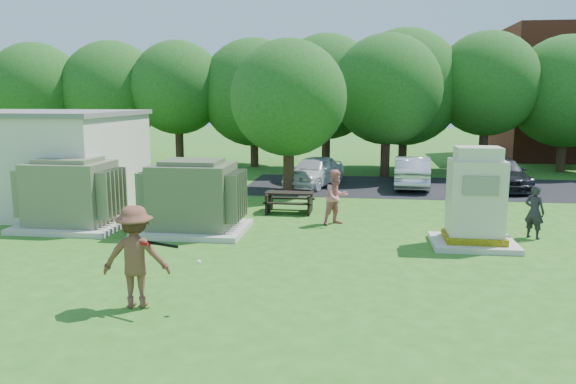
# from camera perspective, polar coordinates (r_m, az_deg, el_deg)

# --- Properties ---
(ground) EXTENTS (120.00, 120.00, 0.00)m
(ground) POSITION_cam_1_polar(r_m,az_deg,el_deg) (11.55, -2.73, -9.72)
(ground) COLOR #2D6619
(ground) RESTS_ON ground
(parking_strip) EXTENTS (20.00, 6.00, 0.01)m
(parking_strip) POSITION_cam_1_polar(r_m,az_deg,el_deg) (25.01, 19.20, 0.34)
(parking_strip) COLOR #232326
(parking_strip) RESTS_ON ground
(transformer_left) EXTENTS (3.00, 2.40, 2.07)m
(transformer_left) POSITION_cam_1_polar(r_m,az_deg,el_deg) (17.66, -21.16, -0.30)
(transformer_left) COLOR beige
(transformer_left) RESTS_ON ground
(transformer_right) EXTENTS (3.00, 2.40, 2.07)m
(transformer_right) POSITION_cam_1_polar(r_m,az_deg,el_deg) (16.20, -9.62, -0.63)
(transformer_right) COLOR beige
(transformer_right) RESTS_ON ground
(generator_cabinet) EXTENTS (2.12, 1.73, 2.58)m
(generator_cabinet) POSITION_cam_1_polar(r_m,az_deg,el_deg) (15.18, 18.50, -1.08)
(generator_cabinet) COLOR beige
(generator_cabinet) RESTS_ON ground
(picnic_table) EXTENTS (1.60, 1.20, 0.68)m
(picnic_table) POSITION_cam_1_polar(r_m,az_deg,el_deg) (18.73, 0.16, -0.79)
(picnic_table) COLOR black
(picnic_table) RESTS_ON ground
(batter) EXTENTS (1.32, 0.89, 1.89)m
(batter) POSITION_cam_1_polar(r_m,az_deg,el_deg) (10.68, -15.22, -6.35)
(batter) COLOR brown
(batter) RESTS_ON ground
(person_by_generator) EXTENTS (0.64, 0.62, 1.48)m
(person_by_generator) POSITION_cam_1_polar(r_m,az_deg,el_deg) (16.64, 23.75, -1.86)
(person_by_generator) COLOR black
(person_by_generator) RESTS_ON ground
(person_at_picnic) EXTENTS (1.03, 1.01, 1.67)m
(person_at_picnic) POSITION_cam_1_polar(r_m,az_deg,el_deg) (16.95, 4.92, -0.53)
(person_at_picnic) COLOR #DB7476
(person_at_picnic) RESTS_ON ground
(car_white) EXTENTS (2.69, 4.15, 1.32)m
(car_white) POSITION_cam_1_polar(r_m,az_deg,el_deg) (24.15, 2.67, 2.12)
(car_white) COLOR white
(car_white) RESTS_ON ground
(car_silver_a) EXTENTS (1.71, 4.14, 1.33)m
(car_silver_a) POSITION_cam_1_polar(r_m,az_deg,el_deg) (24.38, 12.51, 2.00)
(car_silver_a) COLOR #B5B5BA
(car_silver_a) RESTS_ON ground
(car_dark) EXTENTS (1.95, 4.48, 1.28)m
(car_dark) POSITION_cam_1_polar(r_m,az_deg,el_deg) (25.18, 20.73, 1.78)
(car_dark) COLOR black
(car_dark) RESTS_ON ground
(batting_equipment) EXTENTS (1.16, 0.36, 0.40)m
(batting_equipment) POSITION_cam_1_polar(r_m,az_deg,el_deg) (10.29, -12.65, -5.46)
(batting_equipment) COLOR black
(batting_equipment) RESTS_ON ground
(tree_row) EXTENTS (41.30, 13.30, 7.30)m
(tree_row) POSITION_cam_1_polar(r_m,az_deg,el_deg) (29.21, 7.39, 10.24)
(tree_row) COLOR #47301E
(tree_row) RESTS_ON ground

